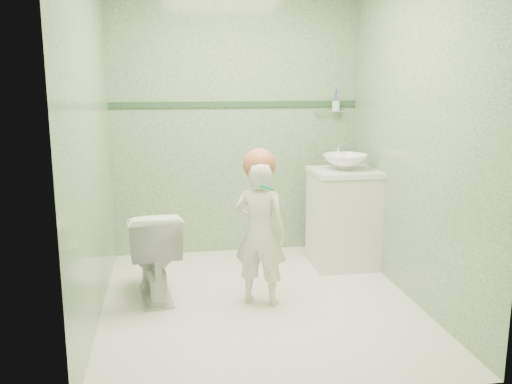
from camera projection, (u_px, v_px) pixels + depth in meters
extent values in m
plane|color=white|center=(259.00, 303.00, 3.95)|extent=(2.50, 2.50, 0.00)
cube|color=gray|center=(236.00, 121.00, 4.91)|extent=(2.20, 0.04, 2.40)
cube|color=gray|center=(306.00, 163.00, 2.50)|extent=(2.20, 0.04, 2.40)
cube|color=gray|center=(91.00, 138.00, 3.53)|extent=(0.04, 2.50, 2.40)
cube|color=gray|center=(413.00, 133.00, 3.88)|extent=(0.04, 2.50, 2.40)
cube|color=#2D4C30|center=(236.00, 104.00, 4.87)|extent=(2.20, 0.02, 0.05)
cube|color=silver|center=(343.00, 219.00, 4.68)|extent=(0.52, 0.50, 0.80)
cube|color=white|center=(345.00, 172.00, 4.60)|extent=(0.54, 0.52, 0.04)
imported|color=white|center=(345.00, 162.00, 4.58)|extent=(0.37, 0.37, 0.13)
cylinder|color=silver|center=(338.00, 152.00, 4.76)|extent=(0.03, 0.03, 0.18)
cylinder|color=silver|center=(340.00, 144.00, 4.70)|extent=(0.02, 0.12, 0.02)
cylinder|color=silver|center=(329.00, 112.00, 4.98)|extent=(0.26, 0.02, 0.02)
cylinder|color=silver|center=(336.00, 106.00, 4.96)|extent=(0.07, 0.07, 0.09)
cylinder|color=purple|center=(336.00, 98.00, 4.94)|extent=(0.01, 0.01, 0.17)
cylinder|color=blue|center=(335.00, 98.00, 4.94)|extent=(0.01, 0.01, 0.17)
imported|color=white|center=(153.00, 253.00, 4.00)|extent=(0.44, 0.69, 0.66)
imported|color=beige|center=(260.00, 233.00, 3.85)|extent=(0.44, 0.38, 1.03)
sphere|color=#B0603D|center=(260.00, 165.00, 3.77)|extent=(0.23, 0.23, 0.23)
cylinder|color=#089273|center=(267.00, 188.00, 3.63)|extent=(0.12, 0.10, 0.06)
cube|color=white|center=(260.00, 180.00, 3.69)|extent=(0.03, 0.03, 0.02)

